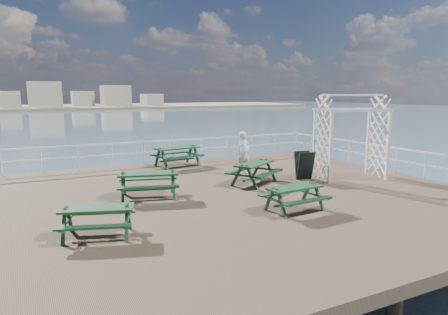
% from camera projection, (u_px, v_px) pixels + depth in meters
% --- Properties ---
extents(ground, '(18.00, 14.00, 0.30)m').
position_uv_depth(ground, '(203.00, 202.00, 12.85)').
color(ground, brown).
rests_on(ground, ground).
extents(sea_backdrop, '(300.00, 300.00, 9.20)m').
position_uv_depth(sea_backdrop, '(78.00, 104.00, 136.61)').
color(sea_backdrop, '#3D5867').
rests_on(sea_backdrop, ground).
extents(railing, '(17.77, 13.76, 1.10)m').
position_uv_depth(railing, '(173.00, 159.00, 14.92)').
color(railing, white).
rests_on(railing, ground).
extents(picnic_table_a, '(2.23, 1.97, 0.92)m').
position_uv_depth(picnic_table_a, '(148.00, 179.00, 12.79)').
color(picnic_table_a, '#153B1F').
rests_on(picnic_table_a, ground).
extents(picnic_table_b, '(2.24, 1.91, 0.98)m').
position_uv_depth(picnic_table_b, '(177.00, 152.00, 18.31)').
color(picnic_table_b, '#153B1F').
rests_on(picnic_table_b, ground).
extents(picnic_table_c, '(2.34, 2.22, 0.90)m').
position_uv_depth(picnic_table_c, '(254.00, 168.00, 14.71)').
color(picnic_table_c, '#153B1F').
rests_on(picnic_table_c, ground).
extents(picnic_table_d, '(1.99, 1.79, 0.81)m').
position_uv_depth(picnic_table_d, '(97.00, 215.00, 9.30)').
color(picnic_table_d, '#153B1F').
rests_on(picnic_table_d, ground).
extents(picnic_table_e, '(1.75, 1.45, 0.81)m').
position_uv_depth(picnic_table_e, '(295.00, 193.00, 11.36)').
color(picnic_table_e, '#153B1F').
rests_on(picnic_table_e, ground).
extents(trellis_arbor, '(2.89, 1.97, 3.29)m').
position_uv_depth(trellis_arbor, '(351.00, 141.00, 15.55)').
color(trellis_arbor, white).
rests_on(trellis_arbor, ground).
extents(sandwich_board, '(0.73, 0.59, 1.10)m').
position_uv_depth(sandwich_board, '(304.00, 166.00, 15.48)').
color(sandwich_board, black).
rests_on(sandwich_board, ground).
extents(person, '(0.73, 0.58, 1.77)m').
position_uv_depth(person, '(244.00, 153.00, 16.39)').
color(person, white).
rests_on(person, ground).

